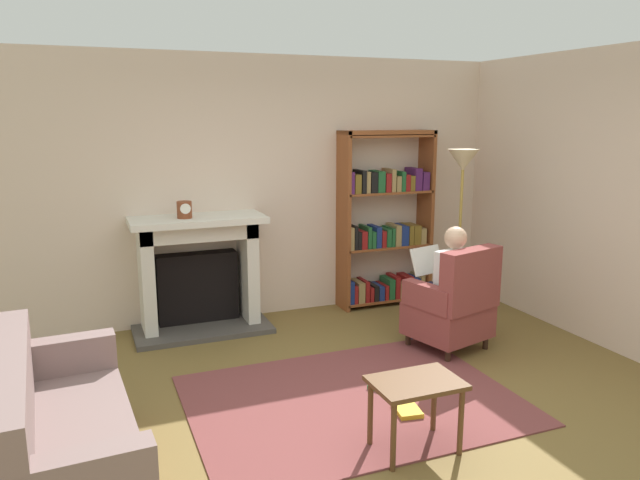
% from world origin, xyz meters
% --- Properties ---
extents(ground, '(14.00, 14.00, 0.00)m').
position_xyz_m(ground, '(0.00, 0.00, 0.00)').
color(ground, brown).
extents(back_wall, '(5.60, 0.10, 2.70)m').
position_xyz_m(back_wall, '(0.00, 2.55, 1.35)').
color(back_wall, beige).
rests_on(back_wall, ground).
extents(side_wall_right, '(0.10, 5.20, 2.70)m').
position_xyz_m(side_wall_right, '(2.65, 1.25, 1.35)').
color(side_wall_right, beige).
rests_on(side_wall_right, ground).
extents(area_rug, '(2.40, 1.80, 0.01)m').
position_xyz_m(area_rug, '(0.00, 0.30, 0.01)').
color(area_rug, brown).
rests_on(area_rug, ground).
extents(fireplace, '(1.32, 0.64, 1.14)m').
position_xyz_m(fireplace, '(-0.76, 2.30, 0.60)').
color(fireplace, '#4C4742').
rests_on(fireplace, ground).
extents(mantel_clock, '(0.14, 0.14, 0.16)m').
position_xyz_m(mantel_clock, '(-0.88, 2.20, 1.22)').
color(mantel_clock, brown).
rests_on(mantel_clock, fireplace).
extents(bookshelf, '(1.06, 0.32, 1.94)m').
position_xyz_m(bookshelf, '(1.33, 2.33, 0.92)').
color(bookshelf, brown).
rests_on(bookshelf, ground).
extents(armchair_reading, '(0.78, 0.77, 0.97)m').
position_xyz_m(armchair_reading, '(1.27, 0.88, 0.42)').
color(armchair_reading, '#331E14').
rests_on(armchair_reading, ground).
extents(seated_reader, '(0.45, 0.59, 1.14)m').
position_xyz_m(seated_reader, '(1.24, 0.99, 0.62)').
color(seated_reader, white).
rests_on(seated_reader, ground).
extents(sofa_floral, '(0.82, 1.74, 0.85)m').
position_xyz_m(sofa_floral, '(-2.00, -0.10, 0.32)').
color(sofa_floral, gray).
rests_on(sofa_floral, ground).
extents(side_table, '(0.56, 0.39, 0.48)m').
position_xyz_m(side_table, '(0.08, -0.46, 0.40)').
color(side_table, brown).
rests_on(side_table, ground).
extents(scattered_books, '(0.27, 0.66, 0.03)m').
position_xyz_m(scattered_books, '(0.30, 0.17, 0.03)').
color(scattered_books, '#267233').
rests_on(scattered_books, area_rug).
extents(floor_lamp, '(0.32, 0.32, 1.76)m').
position_xyz_m(floor_lamp, '(1.87, 1.70, 1.49)').
color(floor_lamp, '#B7933F').
rests_on(floor_lamp, ground).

